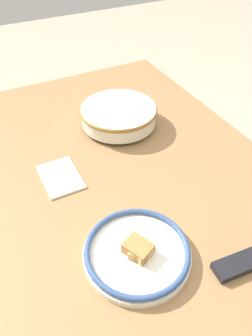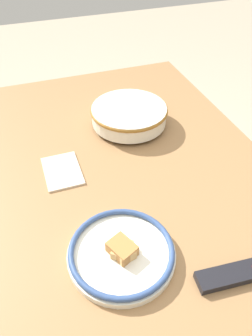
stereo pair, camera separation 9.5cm
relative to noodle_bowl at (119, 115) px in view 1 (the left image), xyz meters
The scene contains 6 objects.
ground_plane 0.89m from the noodle_bowl, 16.71° to the right, with size 8.00×8.00×0.00m, color #B7A88E.
dining_table 0.37m from the noodle_bowl, 16.71° to the right, with size 1.55×0.92×0.77m.
noodle_bowl is the anchor object (origin of this frame).
food_plate 0.54m from the noodle_bowl, 21.47° to the right, with size 0.25×0.25×0.05m.
tv_remote 0.64m from the noodle_bowl, ahead, with size 0.06×0.17×0.02m.
folded_napkin 0.32m from the noodle_bowl, 58.55° to the right, with size 0.15×0.11×0.01m.
Camera 1 is at (0.54, -0.32, 1.44)m, focal length 35.00 mm.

